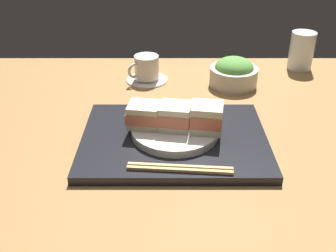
% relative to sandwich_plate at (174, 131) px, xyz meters
% --- Properties ---
extents(ground_plane, '(1.40, 1.00, 0.03)m').
position_rel_sandwich_plate_xyz_m(ground_plane, '(0.03, 0.02, -0.04)').
color(ground_plane, olive).
extents(serving_tray, '(0.40, 0.30, 0.02)m').
position_rel_sandwich_plate_xyz_m(serving_tray, '(-0.00, -0.01, -0.02)').
color(serving_tray, black).
rests_on(serving_tray, ground_plane).
extents(sandwich_plate, '(0.19, 0.19, 0.02)m').
position_rel_sandwich_plate_xyz_m(sandwich_plate, '(0.00, 0.00, 0.00)').
color(sandwich_plate, silver).
rests_on(sandwich_plate, serving_tray).
extents(sandwich_near, '(0.08, 0.07, 0.05)m').
position_rel_sandwich_plate_xyz_m(sandwich_near, '(-0.07, 0.01, 0.03)').
color(sandwich_near, beige).
rests_on(sandwich_near, sandwich_plate).
extents(sandwich_middle, '(0.08, 0.07, 0.05)m').
position_rel_sandwich_plate_xyz_m(sandwich_middle, '(-0.00, 0.00, 0.04)').
color(sandwich_middle, '#EFE5C1').
rests_on(sandwich_middle, sandwich_plate).
extents(sandwich_far, '(0.08, 0.07, 0.06)m').
position_rel_sandwich_plate_xyz_m(sandwich_far, '(0.07, -0.01, 0.04)').
color(sandwich_far, '#EFE5C1').
rests_on(sandwich_far, sandwich_plate).
extents(salad_bowl, '(0.14, 0.14, 0.08)m').
position_rel_sandwich_plate_xyz_m(salad_bowl, '(0.17, 0.31, 0.01)').
color(salad_bowl, beige).
rests_on(salad_bowl, ground_plane).
extents(chopsticks_pair, '(0.20, 0.04, 0.01)m').
position_rel_sandwich_plate_xyz_m(chopsticks_pair, '(0.01, -0.13, -0.00)').
color(chopsticks_pair, tan).
rests_on(chopsticks_pair, serving_tray).
extents(coffee_cup, '(0.12, 0.12, 0.08)m').
position_rel_sandwich_plate_xyz_m(coffee_cup, '(-0.08, 0.34, 0.01)').
color(coffee_cup, silver).
rests_on(coffee_cup, ground_plane).
extents(drinking_glass, '(0.07, 0.07, 0.12)m').
position_rel_sandwich_plate_xyz_m(drinking_glass, '(0.40, 0.43, 0.03)').
color(drinking_glass, silver).
rests_on(drinking_glass, ground_plane).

